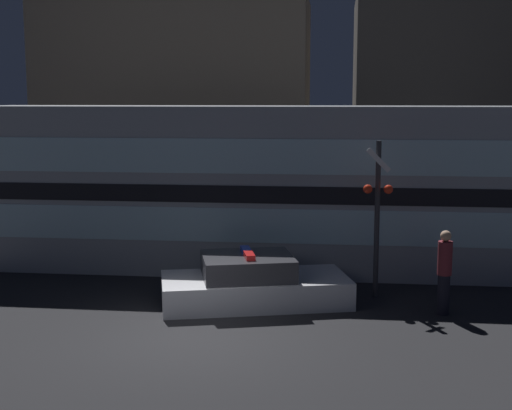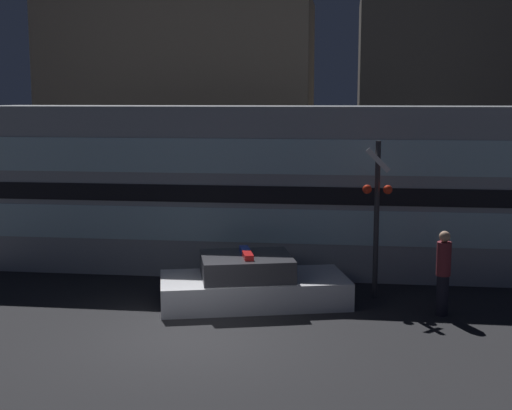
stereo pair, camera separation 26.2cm
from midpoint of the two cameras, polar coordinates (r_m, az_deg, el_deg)
name	(u,v)px [view 1 (the left image)]	position (r m, az deg, el deg)	size (l,w,h in m)	color
ground_plane	(193,338)	(14.34, -5.59, -10.57)	(120.00, 120.00, 0.00)	black
train	(257,187)	(19.81, -0.31, 1.45)	(15.49, 3.21, 4.47)	#999EA5
police_car	(253,284)	(16.44, -0.70, -6.34)	(4.60, 2.97, 1.25)	silver
pedestrian	(444,272)	(16.02, 14.38, -5.18)	(0.31, 0.31, 1.87)	black
crossing_signal_near	(377,210)	(16.86, 9.24, -0.42)	(0.69, 0.29, 3.71)	#2D2D33
building_left	(176,113)	(27.42, -6.66, 7.34)	(9.93, 4.11, 8.26)	#726656
building_center	(434,108)	(29.28, 13.80, 7.56)	(6.29, 6.74, 8.61)	#47423D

